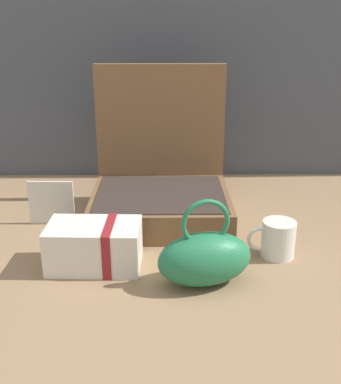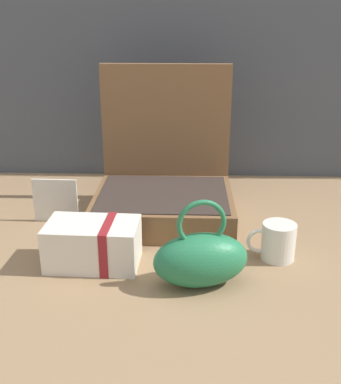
# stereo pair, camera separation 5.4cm
# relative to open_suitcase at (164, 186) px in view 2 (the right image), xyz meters

# --- Properties ---
(ground_plane) EXTENTS (6.00, 6.00, 0.00)m
(ground_plane) POSITION_rel_open_suitcase_xyz_m (0.05, -0.19, -0.09)
(ground_plane) COLOR #8C6D4C
(open_suitcase) EXTENTS (0.39, 0.35, 0.42)m
(open_suitcase) POSITION_rel_open_suitcase_xyz_m (0.00, 0.00, 0.00)
(open_suitcase) COLOR brown
(open_suitcase) RESTS_ON ground_plane
(teal_pouch_handbag) EXTENTS (0.23, 0.16, 0.20)m
(teal_pouch_handbag) POSITION_rel_open_suitcase_xyz_m (0.10, -0.38, -0.02)
(teal_pouch_handbag) COLOR #237247
(teal_pouch_handbag) RESTS_ON ground_plane
(cream_toiletry_bag) EXTENTS (0.22, 0.14, 0.11)m
(cream_toiletry_bag) POSITION_rel_open_suitcase_xyz_m (-0.15, -0.30, -0.03)
(cream_toiletry_bag) COLOR silver
(cream_toiletry_bag) RESTS_ON ground_plane
(coffee_mug) EXTENTS (0.12, 0.08, 0.09)m
(coffee_mug) POSITION_rel_open_suitcase_xyz_m (0.29, -0.26, -0.04)
(coffee_mug) COLOR silver
(coffee_mug) RESTS_ON ground_plane
(info_card_left) EXTENTS (0.13, 0.01, 0.13)m
(info_card_left) POSITION_rel_open_suitcase_xyz_m (-0.30, -0.06, -0.02)
(info_card_left) COLOR silver
(info_card_left) RESTS_ON ground_plane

